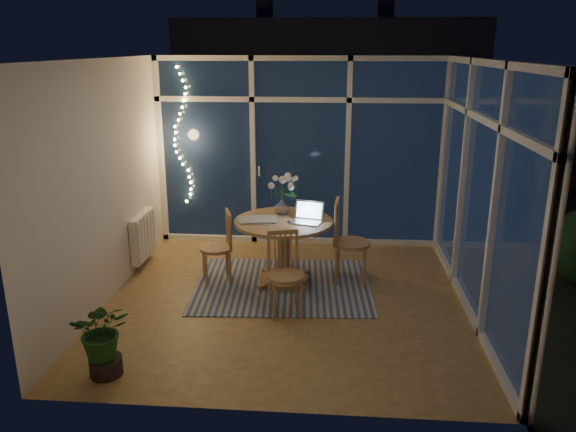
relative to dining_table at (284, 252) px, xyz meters
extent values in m
plane|color=brown|center=(0.10, -0.49, -0.39)|extent=(4.00, 4.00, 0.00)
plane|color=white|center=(0.10, -0.49, 2.21)|extent=(4.00, 4.00, 0.00)
cube|color=silver|center=(0.10, 1.51, 0.91)|extent=(4.00, 0.04, 2.60)
cube|color=silver|center=(0.10, -2.49, 0.91)|extent=(4.00, 0.04, 2.60)
cube|color=silver|center=(-1.90, -0.49, 0.91)|extent=(0.04, 4.00, 2.60)
cube|color=silver|center=(2.10, -0.49, 0.91)|extent=(0.04, 4.00, 2.60)
cube|color=white|center=(0.10, 1.47, 0.91)|extent=(4.00, 0.10, 2.60)
cube|color=white|center=(2.06, -0.49, 0.91)|extent=(0.10, 4.00, 2.60)
cube|color=white|center=(-1.84, 0.41, 0.01)|extent=(0.10, 0.70, 0.58)
cube|color=black|center=(0.60, 4.51, -0.45)|extent=(12.00, 6.00, 0.10)
cube|color=#3A2015|center=(0.10, 5.01, 0.51)|extent=(11.00, 0.08, 1.80)
cube|color=#353740|center=(0.40, 8.01, 1.81)|extent=(7.00, 3.00, 2.20)
sphere|color=black|center=(-0.70, 2.91, 0.06)|extent=(0.90, 0.90, 0.90)
cube|color=#B7B094|center=(0.00, -0.10, -0.38)|extent=(2.15, 1.76, 0.01)
cylinder|color=tan|center=(0.00, 0.00, 0.00)|extent=(1.21, 1.21, 0.78)
cube|color=tan|center=(-0.80, -0.02, 0.05)|extent=(0.51, 0.51, 0.88)
cube|color=tan|center=(0.80, 0.10, 0.12)|extent=(0.51, 0.51, 1.02)
cube|color=tan|center=(0.09, -0.80, 0.06)|extent=(0.51, 0.51, 0.89)
imported|color=white|center=(-0.04, 0.25, 0.50)|extent=(0.21, 0.21, 0.21)
imported|color=white|center=(0.39, 0.18, 0.41)|extent=(0.16, 0.16, 0.04)
cube|color=beige|center=(-0.29, 0.00, 0.40)|extent=(0.40, 0.32, 0.02)
cube|color=black|center=(0.10, -0.06, 0.40)|extent=(0.10, 0.06, 0.01)
imported|color=#194719|center=(-1.35, -2.08, -0.01)|extent=(0.65, 0.60, 0.76)
camera|label=1|loc=(0.55, -6.19, 2.34)|focal=35.00mm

